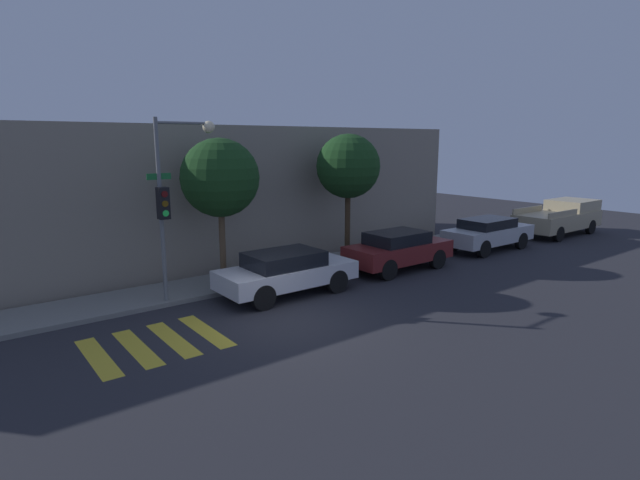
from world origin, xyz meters
TOP-DOWN VIEW (x-y plane):
  - ground_plane at (0.00, 0.00)m, footprint 60.00×60.00m
  - sidewalk at (0.00, 4.30)m, footprint 26.00×2.20m
  - building_row at (0.00, 8.80)m, footprint 26.00×6.00m
  - crosswalk at (-3.29, 0.80)m, footprint 3.06×2.60m
  - traffic_light_pole at (-1.63, 3.37)m, footprint 2.11×0.56m
  - sedan_near_corner at (1.38, 2.10)m, footprint 4.41×1.84m
  - sedan_middle at (6.40, 2.10)m, footprint 4.26×1.76m
  - sedan_far_end at (12.10, 2.10)m, footprint 4.56×1.75m
  - pickup_truck at (18.43, 2.10)m, footprint 5.31×2.13m
  - tree_near_corner at (0.22, 4.12)m, footprint 2.53×2.53m
  - tree_midblock at (5.63, 4.12)m, footprint 2.47×2.47m

SIDE VIEW (x-z plane):
  - ground_plane at x=0.00m, z-range 0.00..0.00m
  - crosswalk at x=-3.29m, z-range 0.00..0.00m
  - sidewalk at x=0.00m, z-range 0.00..0.14m
  - sedan_near_corner at x=1.38m, z-range 0.06..1.46m
  - sedan_far_end at x=12.10m, z-range 0.07..1.50m
  - sedan_middle at x=6.40m, z-range 0.06..1.53m
  - pickup_truck at x=18.43m, z-range 0.04..1.77m
  - building_row at x=0.00m, z-range 0.00..5.33m
  - traffic_light_pole at x=-1.63m, z-range 0.79..6.22m
  - tree_near_corner at x=0.22m, z-range 1.16..6.04m
  - tree_midblock at x=5.63m, z-range 1.27..6.33m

